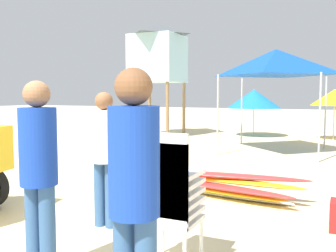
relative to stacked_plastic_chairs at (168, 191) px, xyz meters
name	(u,v)px	position (x,y,z in m)	size (l,w,h in m)	color
ground	(29,235)	(-1.84, 0.10, -0.74)	(80.00, 80.00, 0.00)	beige
stacked_plastic_chairs	(168,191)	(0.00, 0.00, 0.00)	(0.48, 0.48, 1.29)	white
surfboard_pile	(220,185)	(-0.31, 2.59, -0.55)	(2.70, 0.85, 0.40)	white
lifeguard_near_left	(39,166)	(-0.93, -0.65, 0.26)	(0.32, 0.32, 1.74)	#33598C
lifeguard_near_center	(134,189)	(0.27, -1.09, 0.29)	(0.32, 0.32, 1.79)	#33598C
lifeguard_near_right	(105,150)	(-1.20, 0.72, 0.20)	(0.32, 0.32, 1.65)	#33598C
popup_canopy	(276,63)	(-0.39, 7.88, 1.76)	(2.58, 2.58, 2.88)	#B2B2B7
lifeguard_tower	(158,53)	(-5.27, 10.26, 2.47)	(1.98, 1.98, 4.34)	olive
beach_umbrella_mid	(254,99)	(-1.82, 11.65, 0.70)	(2.07, 2.07, 1.81)	beige
beach_umbrella_far	(335,97)	(1.04, 11.64, 0.77)	(1.64, 1.64, 1.81)	beige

